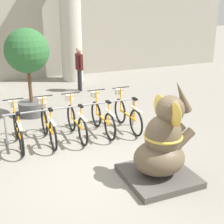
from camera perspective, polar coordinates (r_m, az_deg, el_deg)
ground_plane at (r=6.25m, az=-3.19°, el=-11.03°), size 60.00×60.00×0.00m
building_facade at (r=13.80m, az=-16.34°, el=18.12°), size 20.00×0.20×6.00m
column_right at (r=13.18m, az=-7.65°, el=17.02°), size 1.09×1.09×5.16m
bike_rack at (r=7.74m, az=-6.93°, el=-0.06°), size 3.36×0.05×0.77m
bicycle_0 at (r=7.47m, az=-16.83°, el=-3.10°), size 0.48×1.65×1.03m
bicycle_1 at (r=7.54m, az=-11.63°, el=-2.40°), size 0.48×1.65×1.03m
bicycle_2 at (r=7.67m, az=-6.56°, el=-1.72°), size 0.48×1.65×1.03m
bicycle_3 at (r=7.90m, az=-1.81°, el=-0.96°), size 0.48×1.65×1.03m
bicycle_4 at (r=8.14m, az=2.77°, el=-0.33°), size 0.48×1.65×1.03m
elephant_statue at (r=5.84m, az=9.15°, el=-6.39°), size 1.27×1.27×1.91m
person_pedestrian at (r=11.65m, az=-6.02°, el=8.49°), size 0.21×0.47×1.61m
potted_tree at (r=9.11m, az=-15.20°, el=9.57°), size 1.24×1.24×2.51m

